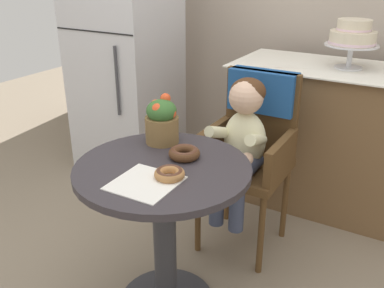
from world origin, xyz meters
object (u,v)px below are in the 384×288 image
at_px(cafe_table, 164,211).
at_px(tiered_cake_stand, 353,36).
at_px(seated_child, 242,136).
at_px(refrigerator, 125,56).
at_px(donut_front, 170,173).
at_px(wicker_chair, 254,133).
at_px(flower_vase, 162,121).
at_px(donut_mid, 184,153).

xyz_separation_m(cafe_table, tiered_cake_stand, (0.43, 1.30, 0.57)).
height_order(seated_child, refrigerator, refrigerator).
relative_size(donut_front, tiered_cake_stand, 0.39).
distance_m(cafe_table, wicker_chair, 0.72).
height_order(seated_child, flower_vase, seated_child).
bearing_deg(donut_front, tiered_cake_stand, 75.76).
xyz_separation_m(wicker_chair, tiered_cake_stand, (0.32, 0.60, 0.44)).
xyz_separation_m(donut_front, refrigerator, (-1.13, 1.17, 0.11)).
distance_m(donut_front, tiered_cake_stand, 1.46).
xyz_separation_m(wicker_chair, donut_front, (-0.02, -0.78, 0.10)).
xyz_separation_m(cafe_table, seated_child, (0.11, 0.55, 0.17)).
bearing_deg(tiered_cake_stand, seated_child, -113.25).
bearing_deg(seated_child, cafe_table, -101.06).
bearing_deg(donut_front, refrigerator, 133.96).
bearing_deg(wicker_chair, refrigerator, 160.09).
distance_m(cafe_table, tiered_cake_stand, 1.48).
bearing_deg(refrigerator, donut_mid, -42.37).
bearing_deg(cafe_table, flower_vase, 123.98).
height_order(donut_mid, refrigerator, refrigerator).
bearing_deg(wicker_chair, donut_front, -92.77).
relative_size(seated_child, refrigerator, 0.43).
bearing_deg(donut_mid, wicker_chair, 83.27).
distance_m(donut_mid, tiered_cake_stand, 1.30).
bearing_deg(donut_mid, refrigerator, 137.63).
xyz_separation_m(cafe_table, donut_mid, (0.04, 0.11, 0.24)).
height_order(cafe_table, donut_mid, donut_mid).
bearing_deg(tiered_cake_stand, cafe_table, -108.33).
distance_m(flower_vase, tiered_cake_stand, 1.26).
height_order(seated_child, donut_front, seated_child).
height_order(cafe_table, flower_vase, flower_vase).
xyz_separation_m(seated_child, donut_mid, (-0.07, -0.44, 0.07)).
xyz_separation_m(tiered_cake_stand, refrigerator, (-1.48, -0.20, -0.23)).
height_order(donut_front, refrigerator, refrigerator).
relative_size(wicker_chair, flower_vase, 4.33).
height_order(wicker_chair, flower_vase, wicker_chair).
bearing_deg(wicker_chair, seated_child, -90.94).
relative_size(donut_mid, flower_vase, 0.60).
height_order(donut_front, flower_vase, flower_vase).
bearing_deg(flower_vase, refrigerator, 135.50).
bearing_deg(tiered_cake_stand, refrigerator, -172.30).
xyz_separation_m(donut_mid, refrigerator, (-1.09, 0.99, 0.11)).
xyz_separation_m(wicker_chair, flower_vase, (-0.24, -0.50, 0.18)).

